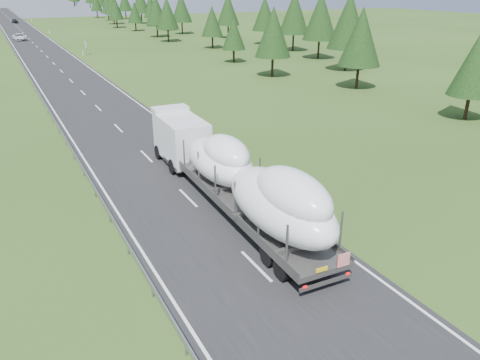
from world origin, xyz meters
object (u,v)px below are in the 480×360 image
highway_sign (86,46)px  distant_car_dark (15,21)px  boat_truck (236,173)px  distant_van (19,37)px

highway_sign → distant_car_dark: highway_sign is taller
boat_truck → distant_car_dark: size_ratio=4.91×
highway_sign → distant_van: 35.46m
boat_truck → distant_van: (-4.28, 108.22, -1.72)m
boat_truck → distant_van: size_ratio=3.72×
highway_sign → distant_van: (-9.51, 34.15, -1.00)m
distant_van → highway_sign: bearing=-78.7°
distant_van → distant_car_dark: (2.84, 59.85, -0.06)m
distant_car_dark → distant_van: bearing=-97.4°
distant_car_dark → highway_sign: bearing=-90.6°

